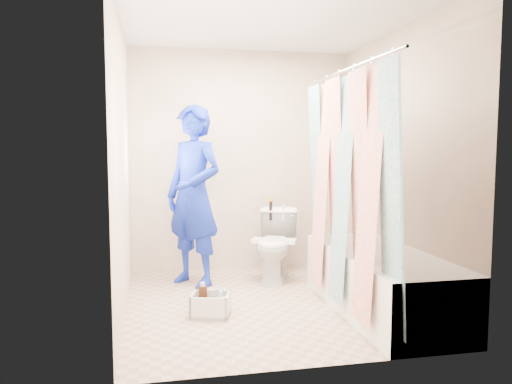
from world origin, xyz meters
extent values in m
plane|color=tan|center=(0.00, 0.00, 0.00)|extent=(2.60, 2.60, 0.00)
cube|color=silver|center=(0.00, 0.00, 2.40)|extent=(2.40, 2.60, 0.02)
cube|color=beige|center=(0.00, 1.30, 1.20)|extent=(2.40, 0.02, 2.40)
cube|color=beige|center=(0.00, -1.30, 1.20)|extent=(2.40, 0.02, 2.40)
cube|color=beige|center=(-1.20, 0.00, 1.20)|extent=(0.02, 2.60, 2.40)
cube|color=beige|center=(1.20, 0.00, 1.20)|extent=(0.02, 2.60, 2.40)
cube|color=white|center=(0.85, -0.43, 0.25)|extent=(0.70, 1.75, 0.50)
cube|color=white|center=(0.85, -0.43, 0.46)|extent=(0.58, 1.63, 0.06)
cylinder|color=silver|center=(0.52, -0.43, 1.95)|extent=(0.02, 1.90, 0.02)
cube|color=white|center=(0.52, -0.43, 1.02)|extent=(0.06, 1.75, 1.80)
imported|color=white|center=(0.25, 0.76, 0.36)|extent=(0.62, 0.79, 0.71)
cube|color=white|center=(0.21, 0.66, 0.42)|extent=(0.48, 0.34, 0.03)
cylinder|color=black|center=(0.25, 0.97, 0.68)|extent=(0.03, 0.03, 0.21)
cylinder|color=orange|center=(0.25, 0.97, 0.80)|extent=(0.06, 0.06, 0.03)
cylinder|color=silver|center=(0.38, 0.92, 0.66)|extent=(0.03, 0.03, 0.17)
imported|color=#0F3A99|center=(-0.58, 0.74, 0.88)|extent=(0.75, 0.76, 1.76)
cube|color=silver|center=(-0.53, -0.24, 0.02)|extent=(0.36, 0.32, 0.03)
cube|color=silver|center=(-0.66, -0.19, 0.09)|extent=(0.09, 0.24, 0.18)
cube|color=silver|center=(-0.39, -0.28, 0.09)|extent=(0.09, 0.24, 0.18)
cube|color=silver|center=(-0.56, -0.34, 0.09)|extent=(0.30, 0.11, 0.18)
cube|color=silver|center=(-0.50, -0.13, 0.09)|extent=(0.30, 0.11, 0.18)
cylinder|color=#3A1B0B|center=(-0.58, -0.18, 0.13)|extent=(0.07, 0.07, 0.20)
cylinder|color=silver|center=(-0.46, -0.20, 0.12)|extent=(0.06, 0.06, 0.18)
cylinder|color=beige|center=(-0.52, -0.29, 0.10)|extent=(0.04, 0.04, 0.13)
cylinder|color=#3A1B0B|center=(-0.61, -0.27, 0.06)|extent=(0.06, 0.06, 0.06)
cylinder|color=gold|center=(-0.61, -0.27, 0.10)|extent=(0.06, 0.06, 0.01)
imported|color=silver|center=(-0.45, -0.30, 0.13)|extent=(0.09, 0.09, 0.19)
camera|label=1|loc=(-0.96, -4.13, 1.36)|focal=35.00mm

